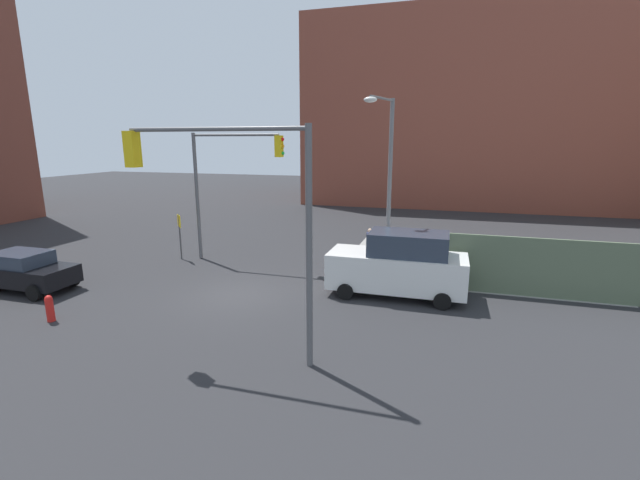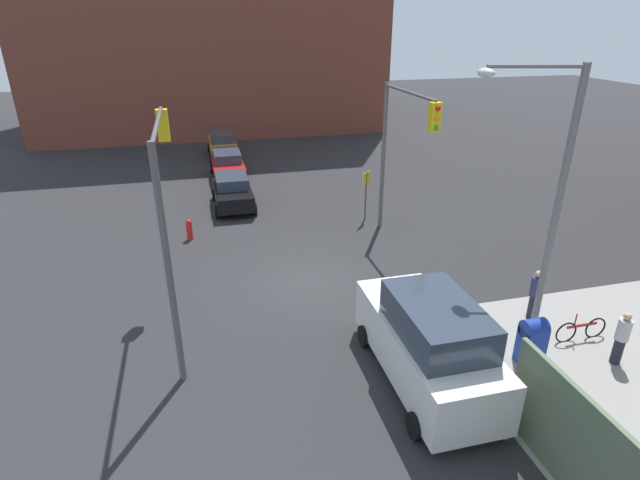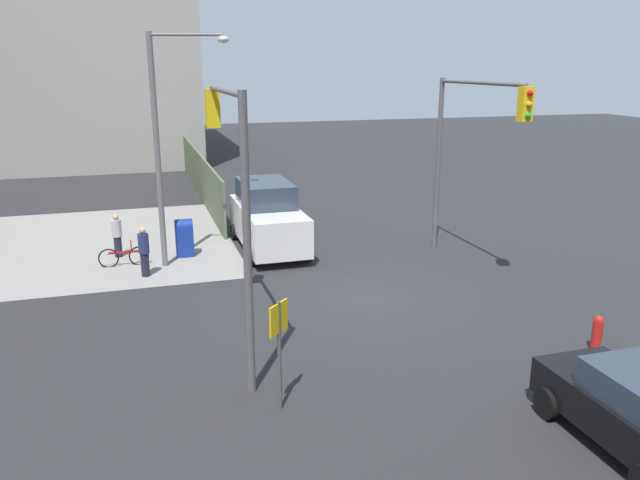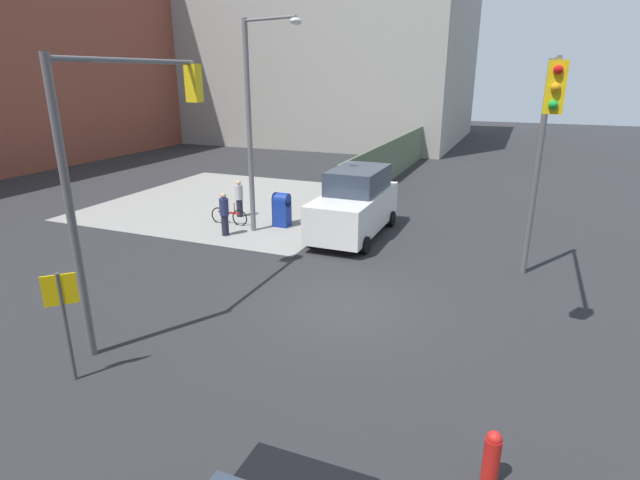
{
  "view_description": "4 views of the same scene",
  "coord_description": "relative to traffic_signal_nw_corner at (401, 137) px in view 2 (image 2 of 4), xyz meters",
  "views": [
    {
      "loc": [
        7.85,
        -14.77,
        6.05
      ],
      "look_at": [
        2.78,
        2.27,
        1.96
      ],
      "focal_mm": 24.0,
      "sensor_mm": 36.0,
      "label": 1
    },
    {
      "loc": [
        15.94,
        -3.54,
        8.98
      ],
      "look_at": [
        1.31,
        0.13,
        2.23
      ],
      "focal_mm": 28.0,
      "sensor_mm": 36.0,
      "label": 2
    },
    {
      "loc": [
        -16.78,
        6.64,
        6.97
      ],
      "look_at": [
        1.4,
        1.14,
        1.6
      ],
      "focal_mm": 35.0,
      "sensor_mm": 36.0,
      "label": 3
    },
    {
      "loc": [
        -11.78,
        -4.11,
        6.1
      ],
      "look_at": [
        1.67,
        1.41,
        1.24
      ],
      "focal_mm": 28.0,
      "sensor_mm": 36.0,
      "label": 4
    }
  ],
  "objects": [
    {
      "name": "street_lamp_corner",
      "position": [
        7.74,
        0.94,
        0.1
      ],
      "size": [
        0.99,
        2.6,
        8.0
      ],
      "color": "slate",
      "rests_on": "ground"
    },
    {
      "name": "pedestrian_waiting",
      "position": [
        6.83,
        2.0,
        -3.7
      ],
      "size": [
        0.36,
        0.36,
        1.73
      ],
      "rotation": [
        0.0,
        0.0,
        5.26
      ],
      "color": "navy",
      "rests_on": "ground"
    },
    {
      "name": "sedan_orange",
      "position": [
        -16.62,
        -6.25,
        -3.75
      ],
      "size": [
        4.47,
        2.02,
        1.62
      ],
      "color": "orange",
      "rests_on": "ground"
    },
    {
      "name": "bicycle_leaning_on_fence",
      "position": [
        8.23,
        2.7,
        -4.25
      ],
      "size": [
        0.05,
        1.75,
        0.97
      ],
      "color": "black",
      "rests_on": "ground"
    },
    {
      "name": "mailbox_blue",
      "position": [
        8.83,
        0.5,
        -3.83
      ],
      "size": [
        0.56,
        0.64,
        1.43
      ],
      "color": "navy",
      "rests_on": "ground"
    },
    {
      "name": "ground_plane",
      "position": [
        2.63,
        -4.5,
        -4.6
      ],
      "size": [
        120.0,
        120.0,
        0.0
      ],
      "primitive_type": "plane",
      "color": "#28282B"
    },
    {
      "name": "sedan_black",
      "position": [
        -6.07,
        -6.46,
        -3.76
      ],
      "size": [
        3.89,
        2.02,
        1.62
      ],
      "color": "black",
      "rests_on": "ground"
    },
    {
      "name": "traffic_signal_nw_corner",
      "position": [
        0.0,
        0.0,
        0.0
      ],
      "size": [
        4.95,
        0.36,
        6.5
      ],
      "color": "#59595B",
      "rests_on": "ground"
    },
    {
      "name": "warning_sign_two_way",
      "position": [
        -2.77,
        -0.43,
        -2.96
      ],
      "size": [
        0.48,
        0.48,
        2.4
      ],
      "color": "#4C4C4C",
      "rests_on": "ground"
    },
    {
      "name": "sedan_red",
      "position": [
        -11.19,
        -6.31,
        -3.75
      ],
      "size": [
        4.45,
        2.02,
        1.62
      ],
      "color": "#B21919",
      "rests_on": "ground"
    },
    {
      "name": "fire_hydrant",
      "position": [
        -2.37,
        -8.7,
        -4.11
      ],
      "size": [
        0.26,
        0.26,
        0.94
      ],
      "color": "red",
      "rests_on": "ground"
    },
    {
      "name": "pedestrian_crossing",
      "position": [
        9.43,
        2.9,
        -3.75
      ],
      "size": [
        0.36,
        0.36,
        1.64
      ],
      "rotation": [
        0.0,
        0.0,
        2.4
      ],
      "color": "#B2B2B7",
      "rests_on": "ground"
    },
    {
      "name": "van_white_delivery",
      "position": [
        8.84,
        -2.7,
        -3.32
      ],
      "size": [
        5.4,
        2.32,
        2.62
      ],
      "color": "white",
      "rests_on": "ground"
    },
    {
      "name": "traffic_signal_se_corner",
      "position": [
        5.0,
        -9.0,
        0.04
      ],
      "size": [
        5.57,
        0.36,
        6.5
      ],
      "color": "#59595B",
      "rests_on": "ground"
    }
  ]
}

